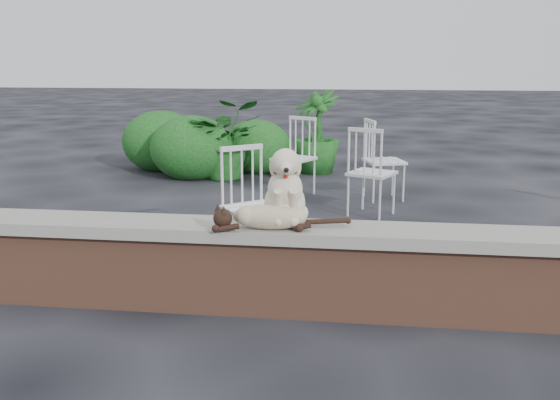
# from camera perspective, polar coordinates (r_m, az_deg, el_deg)

# --- Properties ---
(ground) EXTENTS (60.00, 60.00, 0.00)m
(ground) POSITION_cam_1_polar(r_m,az_deg,el_deg) (4.11, 11.68, -10.55)
(ground) COLOR black
(ground) RESTS_ON ground
(brick_wall) EXTENTS (6.00, 0.30, 0.50)m
(brick_wall) POSITION_cam_1_polar(r_m,az_deg,el_deg) (4.01, 11.84, -7.27)
(brick_wall) COLOR brown
(brick_wall) RESTS_ON ground
(capstone) EXTENTS (6.20, 0.40, 0.08)m
(capstone) POSITION_cam_1_polar(r_m,az_deg,el_deg) (3.93, 12.04, -3.29)
(capstone) COLOR slate
(capstone) RESTS_ON brick_wall
(dog) EXTENTS (0.40, 0.49, 0.51)m
(dog) POSITION_cam_1_polar(r_m,az_deg,el_deg) (3.92, 0.45, 1.45)
(dog) COLOR beige
(dog) RESTS_ON capstone
(cat) EXTENTS (1.05, 0.41, 0.17)m
(cat) POSITION_cam_1_polar(r_m,az_deg,el_deg) (3.83, -1.02, -1.45)
(cat) COLOR tan
(cat) RESTS_ON capstone
(chair_e) EXTENTS (0.70, 0.70, 0.94)m
(chair_e) POSITION_cam_1_polar(r_m,az_deg,el_deg) (7.28, 9.65, 3.71)
(chair_e) COLOR white
(chair_e) RESTS_ON ground
(chair_a) EXTENTS (0.79, 0.79, 0.94)m
(chair_a) POSITION_cam_1_polar(r_m,az_deg,el_deg) (4.89, -2.47, -0.63)
(chair_a) COLOR white
(chair_a) RESTS_ON ground
(chair_c) EXTENTS (0.75, 0.75, 0.94)m
(chair_c) POSITION_cam_1_polar(r_m,az_deg,el_deg) (6.49, 8.53, 2.63)
(chair_c) COLOR white
(chair_c) RESTS_ON ground
(chair_b) EXTENTS (0.75, 0.75, 0.94)m
(chair_b) POSITION_cam_1_polar(r_m,az_deg,el_deg) (7.38, 1.28, 4.01)
(chair_b) COLOR white
(chair_b) RESTS_ON ground
(potted_plant_a) EXTENTS (1.16, 1.06, 1.10)m
(potted_plant_a) POSITION_cam_1_polar(r_m,az_deg,el_deg) (8.47, -4.94, 5.67)
(potted_plant_a) COLOR #113D11
(potted_plant_a) RESTS_ON ground
(potted_plant_b) EXTENTS (0.94, 0.94, 1.20)m
(potted_plant_b) POSITION_cam_1_polar(r_m,az_deg,el_deg) (8.88, 3.39, 6.35)
(potted_plant_b) COLOR #113D11
(potted_plant_b) RESTS_ON ground
(shrubbery) EXTENTS (2.54, 1.66, 0.92)m
(shrubbery) POSITION_cam_1_polar(r_m,az_deg,el_deg) (8.97, -7.78, 5.03)
(shrubbery) COLOR #113D11
(shrubbery) RESTS_ON ground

